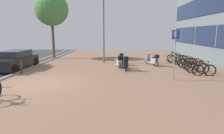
{
  "coord_description": "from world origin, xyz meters",
  "views": [
    {
      "loc": [
        4.28,
        -9.35,
        2.63
      ],
      "look_at": [
        3.93,
        0.06,
        0.91
      ],
      "focal_mm": 30.15,
      "sensor_mm": 36.0,
      "label": 1
    }
  ],
  "objects_px": {
    "bicycle_rack_03": "(191,65)",
    "parked_car_near": "(14,60)",
    "street_tree": "(51,9)",
    "bicycle_rack_09": "(174,58)",
    "scooter_extra": "(119,62)",
    "bicycle_rack_01": "(198,68)",
    "bicycle_rack_08": "(175,58)",
    "bicycle_rack_00": "(204,70)",
    "scooter_near": "(125,64)",
    "bicycle_rack_06": "(181,61)",
    "bollard_far": "(21,67)",
    "bicycle_rack_05": "(185,62)",
    "bicycle_rack_02": "(195,66)",
    "parking_sign": "(175,50)",
    "bicycle_rack_04": "(188,63)",
    "bicycle_rack_07": "(176,60)",
    "lamp_post": "(104,22)",
    "scooter_mid": "(121,59)",
    "scooter_far": "(153,60)"
  },
  "relations": [
    {
      "from": "bicycle_rack_03",
      "to": "parked_car_near",
      "type": "relative_size",
      "value": 0.31
    },
    {
      "from": "bicycle_rack_03",
      "to": "street_tree",
      "type": "height_order",
      "value": "street_tree"
    },
    {
      "from": "bicycle_rack_09",
      "to": "scooter_extra",
      "type": "xyz_separation_m",
      "value": [
        -5.11,
        -3.46,
        0.1
      ]
    },
    {
      "from": "bicycle_rack_01",
      "to": "bicycle_rack_08",
      "type": "xyz_separation_m",
      "value": [
        -0.13,
        4.7,
        0.0
      ]
    },
    {
      "from": "bicycle_rack_00",
      "to": "scooter_near",
      "type": "distance_m",
      "value": 5.08
    },
    {
      "from": "scooter_extra",
      "to": "bicycle_rack_06",
      "type": "bearing_deg",
      "value": 15.58
    },
    {
      "from": "scooter_near",
      "to": "scooter_extra",
      "type": "xyz_separation_m",
      "value": [
        -0.43,
        1.01,
        -0.04
      ]
    },
    {
      "from": "parked_car_near",
      "to": "bollard_far",
      "type": "distance_m",
      "value": 2.1
    },
    {
      "from": "bicycle_rack_06",
      "to": "scooter_extra",
      "type": "relative_size",
      "value": 0.75
    },
    {
      "from": "bicycle_rack_03",
      "to": "bicycle_rack_05",
      "type": "height_order",
      "value": "bicycle_rack_05"
    },
    {
      "from": "bicycle_rack_01",
      "to": "bicycle_rack_05",
      "type": "relative_size",
      "value": 1.06
    },
    {
      "from": "bicycle_rack_02",
      "to": "parking_sign",
      "type": "distance_m",
      "value": 3.57
    },
    {
      "from": "bicycle_rack_01",
      "to": "bollard_far",
      "type": "relative_size",
      "value": 1.59
    },
    {
      "from": "street_tree",
      "to": "bicycle_rack_04",
      "type": "bearing_deg",
      "value": -22.56
    },
    {
      "from": "bicycle_rack_07",
      "to": "bicycle_rack_08",
      "type": "distance_m",
      "value": 0.67
    },
    {
      "from": "bicycle_rack_05",
      "to": "scooter_near",
      "type": "height_order",
      "value": "scooter_near"
    },
    {
      "from": "bicycle_rack_03",
      "to": "bicycle_rack_04",
      "type": "relative_size",
      "value": 0.94
    },
    {
      "from": "scooter_near",
      "to": "street_tree",
      "type": "distance_m",
      "value": 10.43
    },
    {
      "from": "parking_sign",
      "to": "bollard_far",
      "type": "height_order",
      "value": "parking_sign"
    },
    {
      "from": "street_tree",
      "to": "bicycle_rack_08",
      "type": "bearing_deg",
      "value": -11.01
    },
    {
      "from": "scooter_near",
      "to": "lamp_post",
      "type": "height_order",
      "value": "lamp_post"
    },
    {
      "from": "scooter_near",
      "to": "bicycle_rack_06",
      "type": "bearing_deg",
      "value": 27.34
    },
    {
      "from": "bicycle_rack_09",
      "to": "parked_car_near",
      "type": "xyz_separation_m",
      "value": [
        -12.77,
        -4.24,
        0.31
      ]
    },
    {
      "from": "bicycle_rack_09",
      "to": "lamp_post",
      "type": "relative_size",
      "value": 0.2
    },
    {
      "from": "scooter_near",
      "to": "parked_car_near",
      "type": "bearing_deg",
      "value": 178.35
    },
    {
      "from": "parked_car_near",
      "to": "lamp_post",
      "type": "height_order",
      "value": "lamp_post"
    },
    {
      "from": "scooter_mid",
      "to": "parked_car_near",
      "type": "relative_size",
      "value": 0.41
    },
    {
      "from": "bicycle_rack_02",
      "to": "street_tree",
      "type": "xyz_separation_m",
      "value": [
        -11.99,
        6.32,
        4.58
      ]
    },
    {
      "from": "parked_car_near",
      "to": "street_tree",
      "type": "xyz_separation_m",
      "value": [
        0.9,
        5.86,
        4.29
      ]
    },
    {
      "from": "bicycle_rack_00",
      "to": "bicycle_rack_01",
      "type": "relative_size",
      "value": 1.04
    },
    {
      "from": "scooter_mid",
      "to": "street_tree",
      "type": "xyz_separation_m",
      "value": [
        -6.94,
        3.76,
        4.48
      ]
    },
    {
      "from": "scooter_near",
      "to": "scooter_extra",
      "type": "height_order",
      "value": "scooter_near"
    },
    {
      "from": "scooter_near",
      "to": "bicycle_rack_04",
      "type": "bearing_deg",
      "value": 13.16
    },
    {
      "from": "bicycle_rack_08",
      "to": "bicycle_rack_09",
      "type": "relative_size",
      "value": 1.1
    },
    {
      "from": "parked_car_near",
      "to": "lamp_post",
      "type": "xyz_separation_m",
      "value": [
        6.34,
        3.06,
        2.91
      ]
    },
    {
      "from": "bicycle_rack_05",
      "to": "scooter_far",
      "type": "bearing_deg",
      "value": 175.21
    },
    {
      "from": "parked_car_near",
      "to": "parking_sign",
      "type": "bearing_deg",
      "value": -15.38
    },
    {
      "from": "bicycle_rack_07",
      "to": "street_tree",
      "type": "distance_m",
      "value": 12.94
    },
    {
      "from": "bicycle_rack_06",
      "to": "lamp_post",
      "type": "height_order",
      "value": "lamp_post"
    },
    {
      "from": "scooter_mid",
      "to": "lamp_post",
      "type": "xyz_separation_m",
      "value": [
        -1.5,
        0.95,
        3.09
      ]
    },
    {
      "from": "scooter_extra",
      "to": "parked_car_near",
      "type": "relative_size",
      "value": 0.39
    },
    {
      "from": "street_tree",
      "to": "bicycle_rack_01",
      "type": "bearing_deg",
      "value": -30.39
    },
    {
      "from": "bicycle_rack_02",
      "to": "bicycle_rack_07",
      "type": "height_order",
      "value": "bicycle_rack_02"
    },
    {
      "from": "bicycle_rack_05",
      "to": "bicycle_rack_06",
      "type": "bearing_deg",
      "value": 95.83
    },
    {
      "from": "bicycle_rack_00",
      "to": "scooter_extra",
      "type": "relative_size",
      "value": 0.88
    },
    {
      "from": "bicycle_rack_04",
      "to": "bicycle_rack_08",
      "type": "height_order",
      "value": "bicycle_rack_08"
    },
    {
      "from": "bicycle_rack_07",
      "to": "scooter_extra",
      "type": "distance_m",
      "value": 5.4
    },
    {
      "from": "bicycle_rack_02",
      "to": "bicycle_rack_04",
      "type": "bearing_deg",
      "value": 90.48
    },
    {
      "from": "scooter_mid",
      "to": "street_tree",
      "type": "height_order",
      "value": "street_tree"
    },
    {
      "from": "bicycle_rack_09",
      "to": "scooter_extra",
      "type": "bearing_deg",
      "value": -145.91
    }
  ]
}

